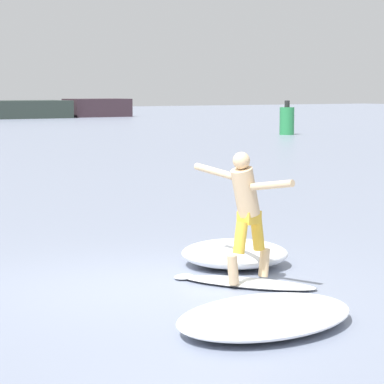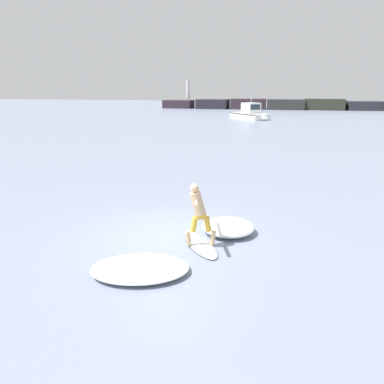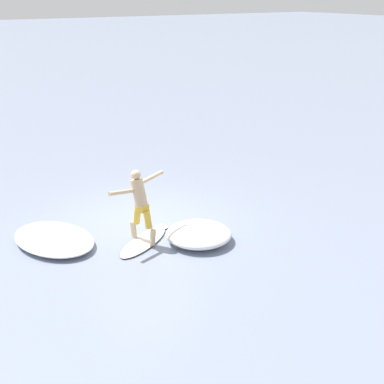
# 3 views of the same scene
# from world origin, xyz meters

# --- Properties ---
(ground_plane) EXTENTS (200.00, 200.00, 0.00)m
(ground_plane) POSITION_xyz_m (0.00, 0.00, 0.00)
(ground_plane) COLOR gray
(rock_jetty_breakwater) EXTENTS (52.24, 4.94, 5.08)m
(rock_jetty_breakwater) POSITION_xyz_m (7.55, 62.00, 0.85)
(rock_jetty_breakwater) COLOR #33272F
(rock_jetty_breakwater) RESTS_ON ground
(surfboard) EXTENTS (1.46, 1.87, 0.20)m
(surfboard) POSITION_xyz_m (1.07, -0.55, 0.03)
(surfboard) COLOR white
(surfboard) RESTS_ON ground
(surfer) EXTENTS (0.82, 1.53, 1.65)m
(surfer) POSITION_xyz_m (1.03, -0.59, 1.03)
(surfer) COLOR #D2B084
(surfer) RESTS_ON surfboard
(fishing_boat_near_jetty) EXTENTS (5.47, 6.16, 2.94)m
(fishing_boat_near_jetty) POSITION_xyz_m (-0.23, 39.64, 0.67)
(fishing_boat_near_jetty) COLOR white
(fishing_boat_near_jetty) RESTS_ON ground
(wave_foam_at_tail) EXTENTS (1.93, 1.93, 0.36)m
(wave_foam_at_tail) POSITION_xyz_m (1.68, 0.54, 0.18)
(wave_foam_at_tail) COLOR white
(wave_foam_at_tail) RESTS_ON ground
(wave_foam_at_nose) EXTENTS (2.53, 2.01, 0.23)m
(wave_foam_at_nose) POSITION_xyz_m (0.02, -2.29, 0.12)
(wave_foam_at_nose) COLOR white
(wave_foam_at_nose) RESTS_ON ground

